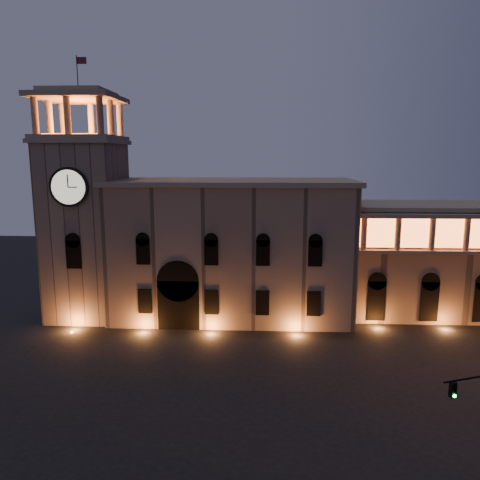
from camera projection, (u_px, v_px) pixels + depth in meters
The scene contains 3 objects.
ground at pixel (239, 399), 40.05m from camera, with size 160.00×160.00×0.00m, color black.
government_building at pixel (231, 249), 60.14m from camera, with size 30.80×12.80×17.60m.
clock_tower at pixel (86, 220), 59.37m from camera, with size 9.80×9.80×32.40m.
Camera 1 is at (1.78, -36.93, 20.59)m, focal length 35.00 mm.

